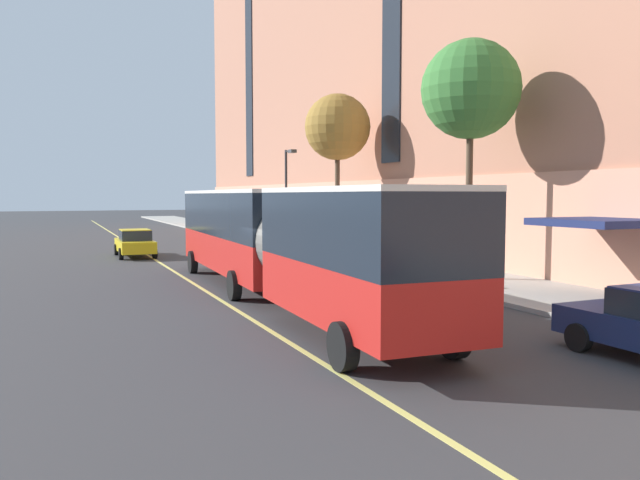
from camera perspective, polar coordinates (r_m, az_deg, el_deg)
ground_plane at (r=19.13m, az=-3.19°, el=-6.39°), size 260.00×260.00×0.00m
sidewalk at (r=26.06m, az=13.43°, el=-3.51°), size 5.06×160.00×0.15m
city_bus at (r=20.64m, az=-4.08°, el=0.34°), size 3.45×20.35×3.68m
parked_car_silver_1 at (r=36.09m, az=-4.25°, el=-0.18°), size 2.10×4.68×1.56m
parked_car_black_3 at (r=29.27m, az=0.22°, el=-1.18°), size 2.11×4.42×1.56m
parked_car_silver_4 at (r=43.35m, az=-7.41°, el=0.52°), size 1.97×4.29×1.56m
parked_car_silver_5 at (r=49.58m, az=-9.64°, el=0.95°), size 1.94×4.25×1.56m
parked_car_darkgray_6 at (r=23.75m, az=6.81°, el=-2.44°), size 1.98×4.78×1.56m
taxi_cab at (r=36.71m, az=-16.56°, el=-0.27°), size 2.02×4.60×1.56m
street_tree_mid_block at (r=25.95m, az=13.62°, el=13.17°), size 3.91×3.91×9.46m
street_tree_far_uptown at (r=36.56m, az=1.61°, el=10.22°), size 3.81×3.81×9.16m
street_lamp at (r=38.96m, az=-2.99°, el=4.84°), size 0.36×1.48×6.14m
lane_centerline at (r=21.56m, az=-9.42°, el=-5.23°), size 0.16×140.00×0.01m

